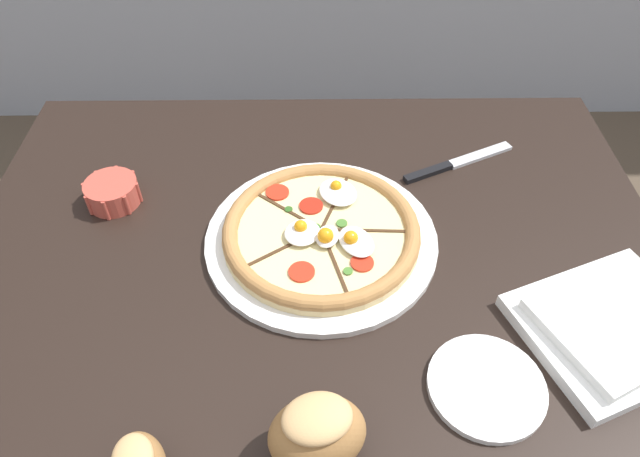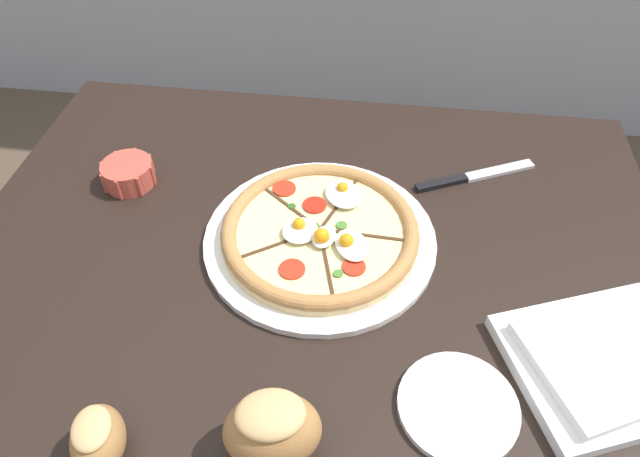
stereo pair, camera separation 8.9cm
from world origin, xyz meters
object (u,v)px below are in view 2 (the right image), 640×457
object	(u,v)px
bread_piece_near	(97,438)
side_saucer	(458,407)
napkin_folded	(606,361)
dining_table	(314,292)
knife_main	(474,176)
pizza	(320,233)
bread_piece_mid	(268,428)
ramekin_bowl	(128,173)

from	to	relation	value
bread_piece_near	side_saucer	xyz separation A→B (m)	(0.41, 0.11, -0.03)
napkin_folded	bread_piece_near	xyz separation A→B (m)	(-0.60, -0.19, 0.02)
dining_table	napkin_folded	size ratio (longest dim) A/B	3.77
bread_piece_near	knife_main	world-z (taller)	bread_piece_near
pizza	bread_piece_mid	distance (m)	0.34
dining_table	pizza	distance (m)	0.14
napkin_folded	knife_main	world-z (taller)	napkin_folded
knife_main	side_saucer	world-z (taller)	same
pizza	knife_main	world-z (taller)	pizza
bread_piece_near	bread_piece_mid	distance (m)	0.20
bread_piece_mid	knife_main	distance (m)	0.59
dining_table	bread_piece_near	size ratio (longest dim) A/B	11.76
ramekin_bowl	napkin_folded	xyz separation A→B (m)	(0.75, -0.27, -0.01)
pizza	bread_piece_mid	size ratio (longest dim) A/B	2.88
ramekin_bowl	side_saucer	distance (m)	0.66
pizza	bread_piece_near	size ratio (longest dim) A/B	3.86
ramekin_bowl	napkin_folded	world-z (taller)	ramekin_bowl
bread_piece_near	side_saucer	distance (m)	0.43
dining_table	bread_piece_mid	bearing A→B (deg)	-90.75
napkin_folded	pizza	bearing A→B (deg)	156.09
pizza	bread_piece_mid	xyz separation A→B (m)	(-0.01, -0.34, 0.03)
knife_main	napkin_folded	bearing A→B (deg)	-93.60
pizza	side_saucer	size ratio (longest dim) A/B	2.43
bread_piece_mid	ramekin_bowl	bearing A→B (deg)	127.70
pizza	bread_piece_mid	world-z (taller)	bread_piece_mid
pizza	bread_piece_mid	bearing A→B (deg)	-92.31
pizza	napkin_folded	xyz separation A→B (m)	(0.40, -0.18, -0.00)
dining_table	napkin_folded	xyz separation A→B (m)	(0.41, -0.16, 0.13)
knife_main	side_saucer	size ratio (longest dim) A/B	1.42
pizza	side_saucer	xyz separation A→B (m)	(0.21, -0.26, -0.01)
ramekin_bowl	side_saucer	bearing A→B (deg)	-32.58
pizza	side_saucer	world-z (taller)	pizza
bread_piece_near	knife_main	size ratio (longest dim) A/B	0.44
napkin_folded	bread_piece_mid	bearing A→B (deg)	-158.43
bread_piece_mid	knife_main	xyz separation A→B (m)	(0.26, 0.53, -0.05)
dining_table	bread_piece_near	world-z (taller)	bread_piece_near
dining_table	knife_main	size ratio (longest dim) A/B	5.20
side_saucer	knife_main	bearing A→B (deg)	84.46
bread_piece_near	side_saucer	bearing A→B (deg)	14.94
ramekin_bowl	bread_piece_near	bearing A→B (deg)	-72.73
dining_table	side_saucer	world-z (taller)	side_saucer
bread_piece_mid	side_saucer	world-z (taller)	bread_piece_mid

